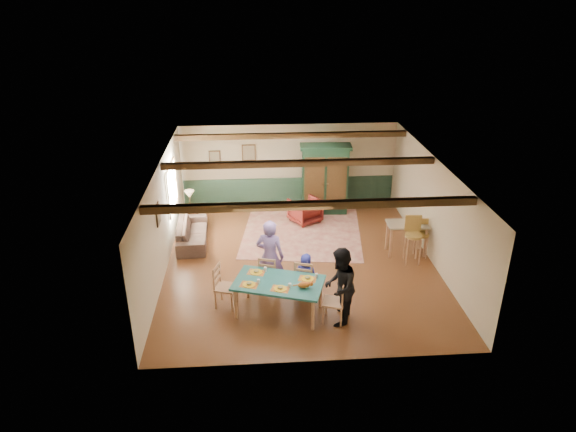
{
  "coord_description": "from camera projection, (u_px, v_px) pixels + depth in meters",
  "views": [
    {
      "loc": [
        -1.17,
        -11.94,
        6.77
      ],
      "look_at": [
        -0.29,
        0.39,
        1.15
      ],
      "focal_mm": 32.0,
      "sensor_mm": 36.0,
      "label": 1
    }
  ],
  "objects": [
    {
      "name": "dining_table",
      "position": [
        279.0,
        298.0,
        11.39
      ],
      "size": [
        2.17,
        1.61,
        0.81
      ],
      "primitive_type": null,
      "rotation": [
        0.0,
        0.0,
        -0.31
      ],
      "color": "#1D5D59",
      "rests_on": "floor"
    },
    {
      "name": "person_man",
      "position": [
        270.0,
        256.0,
        12.03
      ],
      "size": [
        0.78,
        0.63,
        1.85
      ],
      "primitive_type": "imported",
      "rotation": [
        0.0,
        0.0,
        2.83
      ],
      "color": "#7E61A6",
      "rests_on": "floor"
    },
    {
      "name": "end_table",
      "position": [
        191.0,
        216.0,
        15.67
      ],
      "size": [
        0.52,
        0.52,
        0.58
      ],
      "primitive_type": null,
      "rotation": [
        0.0,
        0.0,
        0.09
      ],
      "color": "#301F0D",
      "rests_on": "floor"
    },
    {
      "name": "person_woman",
      "position": [
        340.0,
        287.0,
        10.9
      ],
      "size": [
        0.9,
        1.02,
        1.77
      ],
      "primitive_type": "imported",
      "rotation": [
        0.0,
        0.0,
        -1.88
      ],
      "color": "black",
      "rests_on": "floor"
    },
    {
      "name": "place_setting_near_left",
      "position": [
        249.0,
        283.0,
        11.09
      ],
      "size": [
        0.51,
        0.44,
        0.11
      ],
      "primitive_type": null,
      "rotation": [
        0.0,
        0.0,
        -0.31
      ],
      "color": "gold",
      "rests_on": "dining_table"
    },
    {
      "name": "armoire",
      "position": [
        325.0,
        179.0,
        16.21
      ],
      "size": [
        1.62,
        0.72,
        2.24
      ],
      "primitive_type": "cube",
      "rotation": [
        0.0,
        0.0,
        -0.06
      ],
      "color": "black",
      "rests_on": "floor"
    },
    {
      "name": "dining_chair_end_left",
      "position": [
        226.0,
        286.0,
        11.61
      ],
      "size": [
        0.59,
        0.57,
        1.02
      ],
      "primitive_type": null,
      "rotation": [
        0.0,
        0.0,
        1.26
      ],
      "color": "tan",
      "rests_on": "floor"
    },
    {
      "name": "wainscot_back",
      "position": [
        289.0,
        191.0,
        17.15
      ],
      "size": [
        6.95,
        0.03,
        0.9
      ],
      "primitive_type": "cube",
      "color": "#1F3A2A",
      "rests_on": "floor"
    },
    {
      "name": "wall_back",
      "position": [
        289.0,
        165.0,
        16.79
      ],
      "size": [
        7.0,
        0.02,
        2.7
      ],
      "primitive_type": "cube",
      "color": "beige",
      "rests_on": "floor"
    },
    {
      "name": "place_setting_near_center",
      "position": [
        280.0,
        287.0,
        10.94
      ],
      "size": [
        0.51,
        0.44,
        0.11
      ],
      "primitive_type": null,
      "rotation": [
        0.0,
        0.0,
        -0.31
      ],
      "color": "gold",
      "rests_on": "dining_table"
    },
    {
      "name": "place_setting_far_right",
      "position": [
        308.0,
        277.0,
        11.31
      ],
      "size": [
        0.51,
        0.44,
        0.11
      ],
      "primitive_type": null,
      "rotation": [
        0.0,
        0.0,
        -0.31
      ],
      "color": "gold",
      "rests_on": "dining_table"
    },
    {
      "name": "ceiling",
      "position": [
        301.0,
        165.0,
        12.6
      ],
      "size": [
        7.0,
        8.0,
        0.02
      ],
      "primitive_type": "cube",
      "color": "silver",
      "rests_on": "wall_back"
    },
    {
      "name": "ceiling_beam_back",
      "position": [
        292.0,
        136.0,
        15.36
      ],
      "size": [
        6.95,
        0.16,
        0.16
      ],
      "primitive_type": "cube",
      "color": "#301F0D",
      "rests_on": "ceiling"
    },
    {
      "name": "dining_chair_far_left",
      "position": [
        269.0,
        274.0,
        12.12
      ],
      "size": [
        0.57,
        0.59,
        1.02
      ],
      "primitive_type": null,
      "rotation": [
        0.0,
        0.0,
        2.83
      ],
      "color": "tan",
      "rests_on": "floor"
    },
    {
      "name": "wall_right",
      "position": [
        434.0,
        211.0,
        13.39
      ],
      "size": [
        0.02,
        8.0,
        2.7
      ],
      "primitive_type": "cube",
      "color": "beige",
      "rests_on": "floor"
    },
    {
      "name": "ceiling_beam_mid",
      "position": [
        299.0,
        163.0,
        13.0
      ],
      "size": [
        6.95,
        0.16,
        0.16
      ],
      "primitive_type": "cube",
      "color": "#301F0D",
      "rests_on": "ceiling"
    },
    {
      "name": "bar_stool_right",
      "position": [
        421.0,
        239.0,
        13.73
      ],
      "size": [
        0.41,
        0.45,
        1.05
      ],
      "primitive_type": null,
      "rotation": [
        0.0,
        0.0,
        -0.11
      ],
      "color": "tan",
      "rests_on": "floor"
    },
    {
      "name": "counter_table",
      "position": [
        406.0,
        238.0,
        13.94
      ],
      "size": [
        1.1,
        0.67,
        0.9
      ],
      "primitive_type": null,
      "rotation": [
        0.0,
        0.0,
        -0.04
      ],
      "color": "#C3B897",
      "rests_on": "floor"
    },
    {
      "name": "ceiling_beam_front",
      "position": [
        311.0,
        205.0,
        10.55
      ],
      "size": [
        6.95,
        0.16,
        0.16
      ],
      "primitive_type": "cube",
      "color": "#301F0D",
      "rests_on": "ceiling"
    },
    {
      "name": "armchair",
      "position": [
        305.0,
        210.0,
        15.83
      ],
      "size": [
        1.14,
        1.14,
        0.77
      ],
      "primitive_type": "imported",
      "rotation": [
        0.0,
        0.0,
        -2.6
      ],
      "color": "#420D0D",
      "rests_on": "floor"
    },
    {
      "name": "table_lamp",
      "position": [
        190.0,
        199.0,
        15.44
      ],
      "size": [
        0.3,
        0.3,
        0.53
      ],
      "primitive_type": null,
      "rotation": [
        0.0,
        0.0,
        0.03
      ],
      "color": "#D6BC8A",
      "rests_on": "end_table"
    },
    {
      "name": "person_child",
      "position": [
        306.0,
        275.0,
        12.0
      ],
      "size": [
        0.61,
        0.49,
        1.08
      ],
      "primitive_type": "imported",
      "rotation": [
        0.0,
        0.0,
        2.83
      ],
      "color": "navy",
      "rests_on": "floor"
    },
    {
      "name": "area_rug",
      "position": [
        302.0,
        228.0,
        15.52
      ],
      "size": [
        3.93,
        4.48,
        0.01
      ],
      "primitive_type": "cube",
      "rotation": [
        0.0,
        0.0,
        -0.13
      ],
      "color": "beige",
      "rests_on": "floor"
    },
    {
      "name": "cat",
      "position": [
        304.0,
        284.0,
        10.96
      ],
      "size": [
        0.41,
        0.26,
        0.19
      ],
      "primitive_type": null,
      "rotation": [
        0.0,
        0.0,
        -0.31
      ],
      "color": "#CC6524",
      "rests_on": "dining_table"
    },
    {
      "name": "floor",
      "position": [
        300.0,
        261.0,
        13.72
      ],
      "size": [
        8.0,
        8.0,
        0.0
      ],
      "primitive_type": "plane",
      "color": "#572D18",
      "rests_on": "ground"
    },
    {
      "name": "sofa",
      "position": [
        192.0,
        232.0,
        14.6
      ],
      "size": [
        0.9,
        2.08,
        0.6
      ],
      "primitive_type": "imported",
      "rotation": [
        0.0,
        0.0,
        1.62
      ],
      "color": "#3D2D26",
      "rests_on": "floor"
    },
    {
      "name": "dining_chair_far_right",
      "position": [
        305.0,
        278.0,
        11.94
      ],
      "size": [
        0.57,
        0.59,
        1.02
      ],
      "primitive_type": null,
      "rotation": [
        0.0,
        0.0,
        2.83
      ],
      "color": "tan",
      "rests_on": "floor"
    },
    {
      "name": "dining_chair_end_right",
      "position": [
        334.0,
        301.0,
        11.08
      ],
      "size": [
        0.59,
        0.57,
        1.02
      ],
      "primitive_type": null,
      "rotation": [
        0.0,
        0.0,
        -1.88
      ],
      "color": "tan",
      "rests_on": "floor"
    },
    {
      "name": "picture_back_a",
      "position": [
        249.0,
        153.0,
        16.49
      ],
      "size": [
        0.45,
        0.04,
        0.55
      ],
      "primitive_type": null,
      "color": "gray",
      "rests_on": "wall_back"
    },
    {
      "name": "place_setting_far_left",
      "position": [
        256.0,
        271.0,
        11.57
      ],
      "size": [
        0.51,
        0.44,
        0.11
      ],
      "primitive_type": null,
      "rotation": [
        0.0,
        0.0,
        -0.31
      ],
      "color": "gold",
      "rests_on": "dining_table"
    },
    {
      "name": "picture_back_b",
      "position": [
        215.0,
        158.0,
        16.48
      ],
      "size": [
        0.38,
        0.04,
        0.48
      ],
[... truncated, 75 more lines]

